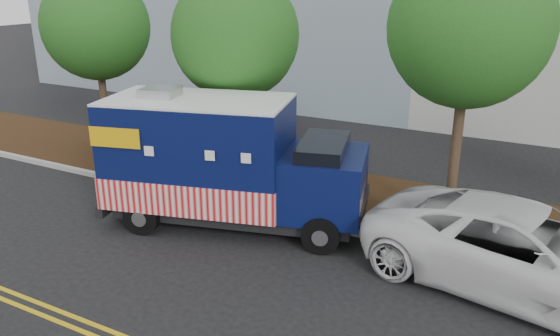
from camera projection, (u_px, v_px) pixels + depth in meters
The scene contains 11 objects.
ground at pixel (204, 227), 14.21m from camera, with size 120.00×120.00×0.00m, color black.
curb at pixel (233, 205), 15.34m from camera, with size 120.00×0.18×0.15m, color #9E9E99.
mulch_strip at pixel (270, 182), 17.09m from camera, with size 120.00×4.00×0.15m, color black.
centerline_near at pixel (69, 315), 10.50m from camera, with size 120.00×0.10×0.01m, color gold.
centerline_far at pixel (58, 322), 10.30m from camera, with size 120.00×0.10×0.01m, color gold.
tree_a at pixel (96, 27), 18.76m from camera, with size 3.68×3.68×6.39m.
tree_b at pixel (235, 36), 15.60m from camera, with size 3.68×3.68×6.41m.
tree_c at pixel (469, 28), 12.65m from camera, with size 3.79×3.79×6.94m.
sign_post at pixel (164, 151), 16.37m from camera, with size 0.06×0.06×2.40m, color #473828.
food_truck at pixel (222, 165), 13.97m from camera, with size 7.09×4.07×3.53m.
white_car at pixel (525, 251), 11.07m from camera, with size 2.97×6.44×1.79m, color silver.
Camera 1 is at (7.83, -10.43, 6.16)m, focal length 35.00 mm.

